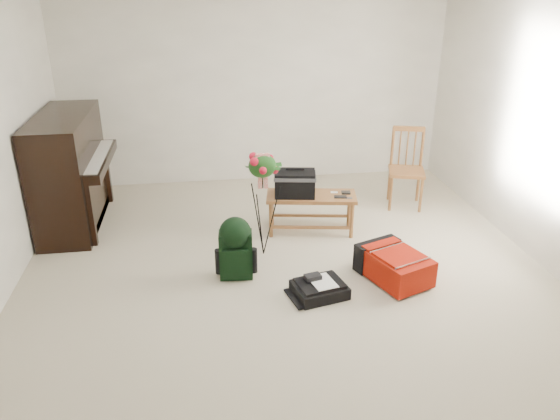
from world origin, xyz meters
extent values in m
cube|color=#BFB79A|center=(0.00, 0.00, 0.00)|extent=(5.00, 5.50, 0.01)
cube|color=white|center=(0.00, 2.75, 1.25)|extent=(5.00, 0.04, 2.50)
cube|color=black|center=(-2.20, 1.60, 0.62)|extent=(0.55, 1.50, 1.25)
cube|color=black|center=(-1.90, 1.60, 0.73)|extent=(0.28, 1.30, 0.10)
cube|color=white|center=(-1.90, 1.60, 0.78)|extent=(0.22, 1.20, 0.02)
cube|color=black|center=(-2.15, 1.60, 0.05)|extent=(0.45, 1.30, 0.10)
cube|color=#945A30|center=(0.41, 0.99, 0.41)|extent=(1.01, 0.54, 0.04)
cylinder|color=#945A30|center=(-0.03, 0.84, 0.20)|extent=(0.04, 0.04, 0.40)
cylinder|color=#945A30|center=(-0.03, 1.15, 0.20)|extent=(0.04, 0.04, 0.40)
cylinder|color=#945A30|center=(0.84, 0.84, 0.20)|extent=(0.04, 0.04, 0.40)
cylinder|color=#945A30|center=(0.84, 1.15, 0.20)|extent=(0.04, 0.04, 0.40)
cube|color=#945A30|center=(1.68, 1.53, 0.44)|extent=(0.51, 0.51, 0.04)
cylinder|color=#945A30|center=(1.50, 1.35, 0.21)|extent=(0.04, 0.04, 0.42)
cylinder|color=#945A30|center=(1.50, 1.70, 0.21)|extent=(0.04, 0.04, 0.42)
cylinder|color=#945A30|center=(1.85, 1.35, 0.21)|extent=(0.04, 0.04, 0.42)
cylinder|color=#945A30|center=(1.85, 1.70, 0.21)|extent=(0.04, 0.04, 0.42)
cube|color=#945A30|center=(1.68, 1.70, 0.92)|extent=(0.37, 0.14, 0.06)
cylinder|color=#945A30|center=(1.50, 1.70, 0.69)|extent=(0.04, 0.04, 0.51)
cylinder|color=#945A30|center=(1.85, 1.70, 0.69)|extent=(0.04, 0.04, 0.51)
cube|color=#A71807|center=(0.97, -0.14, 0.14)|extent=(0.65, 0.77, 0.25)
cube|color=black|center=(0.97, 0.11, 0.14)|extent=(0.48, 0.31, 0.27)
cube|color=#A71807|center=(0.97, -0.18, 0.28)|extent=(0.50, 0.49, 0.02)
cube|color=silver|center=(0.97, -0.37, 0.29)|extent=(0.39, 0.16, 0.01)
cube|color=black|center=(0.23, -0.30, 0.05)|extent=(0.52, 0.45, 0.11)
cube|color=black|center=(0.23, -0.30, 0.12)|extent=(0.45, 0.38, 0.03)
cube|color=white|center=(0.25, -0.32, 0.14)|extent=(0.25, 0.30, 0.01)
cube|color=black|center=(0.18, -0.25, 0.16)|extent=(0.16, 0.12, 0.04)
cube|color=black|center=(-0.48, 0.13, 0.23)|extent=(0.32, 0.21, 0.46)
cube|color=black|center=(-0.48, 0.02, 0.20)|extent=(0.25, 0.07, 0.26)
sphere|color=black|center=(-0.48, 0.13, 0.46)|extent=(0.29, 0.29, 0.29)
cube|color=black|center=(-0.55, 0.23, 0.22)|extent=(0.04, 0.03, 0.41)
cube|color=black|center=(-0.41, 0.23, 0.22)|extent=(0.04, 0.03, 0.41)
cylinder|color=black|center=(-0.17, 0.54, 0.86)|extent=(0.01, 0.01, 0.29)
ellipsoid|color=#1A4B17|center=(-0.17, 0.54, 0.95)|extent=(0.27, 0.19, 0.25)
cube|color=red|center=(-0.17, 0.52, 1.03)|extent=(0.14, 0.05, 0.08)
camera|label=1|loc=(-0.72, -4.36, 2.66)|focal=35.00mm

